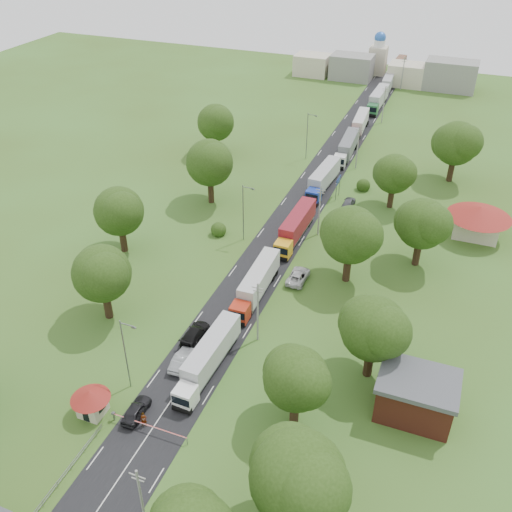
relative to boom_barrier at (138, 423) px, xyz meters
The scene contains 46 objects.
ground 25.05m from the boom_barrier, 86.89° to the left, with size 260.00×260.00×0.00m, color #3D561C.
road 45.03m from the boom_barrier, 88.27° to the left, with size 8.00×200.00×0.04m, color black.
boom_barrier is the anchor object (origin of this frame).
guard_booth 5.98m from the boom_barrier, behind, with size 4.40×4.40×3.45m.
guard_rail 10.68m from the boom_barrier, 110.01° to the right, with size 0.10×17.00×1.70m, color slate, non-canonical shape.
info_sign 60.39m from the boom_barrier, 83.76° to the left, with size 0.12×3.10×4.10m.
pole_0 12.70m from the boom_barrier, 55.56° to the right, with size 1.60×0.24×9.00m.
pole_1 19.63m from the boom_barrier, 69.14° to the left, with size 1.60×0.24×9.00m.
pole_2 46.66m from the boom_barrier, 81.52° to the left, with size 1.60×0.24×9.00m.
pole_3 74.41m from the boom_barrier, 84.71° to the left, with size 1.60×0.24×9.00m.
pole_4 102.30m from the boom_barrier, 86.15° to the left, with size 1.60×0.24×9.00m.
pole_5 130.24m from the boom_barrier, 86.98° to the left, with size 1.60×0.24×9.00m.
lamp_0 7.91m from the boom_barrier, 128.59° to the left, with size 2.03×0.22×10.00m.
lamp_1 40.47m from the boom_barrier, 95.70° to the left, with size 2.03×0.22×10.00m.
lamp_2 75.25m from the boom_barrier, 93.05° to the left, with size 2.03×0.22×10.00m.
tree_1 21.12m from the boom_barrier, 14.02° to the right, with size 9.60×9.60×12.05m.
tree_2 17.86m from the boom_barrier, 24.96° to the left, with size 8.00×8.00×10.10m.
tree_3 28.11m from the boom_barrier, 38.79° to the left, with size 8.80×8.80×11.07m.
tree_4 38.62m from the boom_barrier, 67.81° to the left, with size 9.60×9.60×12.05m.
tree_5 49.47m from the boom_barrier, 61.59° to the left, with size 8.80×8.80×11.07m.
tree_6 62.58m from the boom_barrier, 74.79° to the left, with size 8.00×8.00×10.10m.
tree_7 79.63m from the boom_barrier, 71.37° to the left, with size 9.60×9.60×12.05m.
tree_10 21.36m from the boom_barrier, 132.02° to the left, with size 8.80×8.80×11.07m.
tree_11 37.10m from the boom_barrier, 124.41° to the left, with size 8.80×8.80×11.07m.
tree_12 52.73m from the boom_barrier, 106.28° to the left, with size 9.60×9.60×12.05m.
tree_13 73.99m from the boom_barrier, 107.90° to the left, with size 8.80×8.80×11.07m.
house_brick 30.34m from the boom_barrier, 25.42° to the left, with size 8.60×6.60×5.20m.
house_cream 63.37m from the boom_barrier, 60.31° to the left, with size 10.08×10.08×5.80m.
distant_town 135.04m from the boom_barrier, 89.13° to the left, with size 52.00×8.00×8.00m.
church 143.10m from the boom_barrier, 91.06° to the left, with size 5.00×5.00×12.30m.
truck_0 11.33m from the boom_barrier, 72.85° to the left, with size 2.81×14.19×3.93m.
truck_1 26.96m from the boom_barrier, 82.89° to the left, with size 2.70×14.32×3.97m.
truck_2 43.85m from the boom_barrier, 85.21° to the left, with size 2.77×14.84×4.11m.
truck_3 62.50m from the boom_barrier, 87.22° to the left, with size 3.29×14.78×4.08m.
truck_4 79.35m from the boom_barrier, 87.35° to the left, with size 3.15×14.64×4.04m.
truck_5 94.10m from the boom_barrier, 88.17° to the left, with size 3.17×14.04×3.88m.
truck_6 112.71m from the boom_barrier, 88.14° to the left, with size 2.89×15.53×4.30m.
truck_7 128.14m from the boom_barrier, 88.51° to the left, with size 3.02×13.96×3.85m.
truck_8 146.66m from the boom_barrier, 88.77° to the left, with size 2.96×14.10×3.90m.
car_lane_front 1.92m from the boom_barrier, 128.69° to the left, with size 1.85×4.59×1.56m, color black.
car_lane_mid 10.37m from the boom_barrier, 90.63° to the left, with size 1.69×4.85×1.60m, color #94979B.
car_lane_rear 15.32m from the boom_barrier, 93.02° to the left, with size 2.25×5.54×1.61m, color black.
car_verge_near 33.23m from the boom_barrier, 76.52° to the left, with size 2.54×5.50×1.53m, color silver.
car_verge_far 57.96m from the boom_barrier, 80.71° to the left, with size 1.94×4.82×1.64m, color #4D4F54.
pedestrian_near 0.63m from the boom_barrier, 53.01° to the left, with size 0.71×0.47×1.95m, color gray.
pedestrian_booth 5.24m from the boom_barrier, 169.00° to the right, with size 0.81×0.63×1.67m, color gray.
Camera 1 is at (25.40, -58.78, 49.89)m, focal length 40.00 mm.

